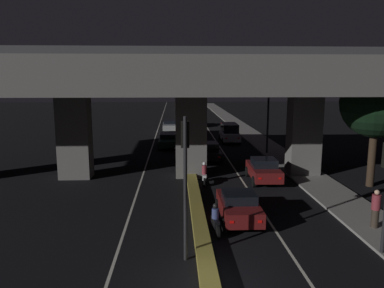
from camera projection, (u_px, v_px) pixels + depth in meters
The scene contains 20 objects.
lane_line_left_inner at pixel (156, 134), 46.47m from camera, with size 0.12×126.00×0.00m, color beige.
lane_line_right_inner at pixel (211, 133), 46.78m from camera, with size 0.12×126.00×0.00m, color beige.
median_divider at pixel (184, 132), 46.60m from camera, with size 0.65×126.00×0.34m, color olive.
sidewalk_right at pixel (261, 142), 40.10m from camera, with size 2.72×126.00×0.13m, color gray.
elevated_overpass at pixel (187, 80), 25.15m from camera, with size 38.12×12.64×8.88m.
traffic_light_left_of_median at pixel (185, 164), 13.61m from camera, with size 0.30×0.49×5.44m.
street_lamp at pixel (263, 105), 33.10m from camera, with size 2.85×0.32×7.34m.
car_dark_red_lead at pixel (239, 206), 17.94m from camera, with size 1.90×3.95×1.43m.
car_dark_red_second at pixel (264, 170), 24.77m from camera, with size 2.01×4.02×1.58m.
car_black_third at pixel (208, 151), 31.73m from camera, with size 2.10×4.71×1.44m.
car_white_fourth at pixel (230, 132), 40.12m from camera, with size 2.01×4.34×2.02m.
car_taxi_yellow_fifth at pixel (198, 128), 45.36m from camera, with size 2.00×4.18×1.49m.
car_grey_sixth at pixel (196, 121), 53.84m from camera, with size 2.10×4.15×1.44m.
car_dark_green_lead_oncoming at pixel (169, 140), 37.45m from camera, with size 2.04×4.74×1.35m.
car_silver_second_oncoming at pixel (170, 126), 48.59m from camera, with size 2.04×4.33×1.43m.
motorcycle_black_filtering_near at pixel (215, 220), 16.51m from camera, with size 0.34×1.85×1.37m.
motorcycle_white_filtering_mid at pixel (204, 175), 24.24m from camera, with size 0.34×1.82×1.46m.
motorcycle_blue_filtering_far at pixel (197, 150), 32.38m from camera, with size 0.33×1.68×1.48m.
pedestrian_on_sidewalk at pixel (376, 209), 16.76m from camera, with size 0.39×0.39×1.76m.
roadside_tree_kerbside_near at pixel (376, 103), 22.94m from camera, with size 4.36×4.36×7.49m.
Camera 1 is at (-1.09, -11.15, 6.76)m, focal length 35.00 mm.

